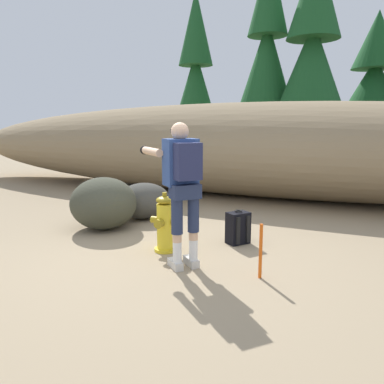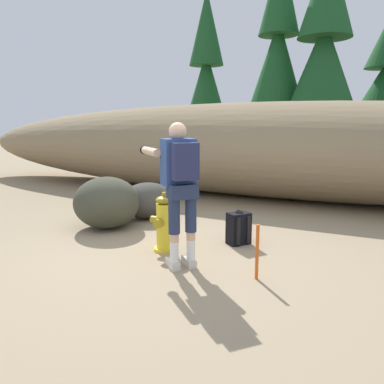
# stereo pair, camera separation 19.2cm
# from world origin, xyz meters

# --- Properties ---
(ground_plane) EXTENTS (56.00, 56.00, 0.04)m
(ground_plane) POSITION_xyz_m (0.00, 0.00, -0.02)
(ground_plane) COLOR #998466
(dirt_embankment) EXTENTS (17.49, 3.20, 2.10)m
(dirt_embankment) POSITION_xyz_m (0.00, 4.50, 1.05)
(dirt_embankment) COLOR #897556
(dirt_embankment) RESTS_ON ground_plane
(fire_hydrant) EXTENTS (0.39, 0.33, 0.78)m
(fire_hydrant) POSITION_xyz_m (-0.15, 0.15, 0.36)
(fire_hydrant) COLOR yellow
(fire_hydrant) RESTS_ON ground_plane
(utility_worker) EXTENTS (0.98, 0.93, 1.65)m
(utility_worker) POSITION_xyz_m (0.27, -0.22, 1.05)
(utility_worker) COLOR beige
(utility_worker) RESTS_ON ground_plane
(spare_backpack) EXTENTS (0.36, 0.36, 0.47)m
(spare_backpack) POSITION_xyz_m (0.61, 0.86, 0.22)
(spare_backpack) COLOR black
(spare_backpack) RESTS_ON ground_plane
(boulder_large) EXTENTS (1.19, 1.21, 0.62)m
(boulder_large) POSITION_xyz_m (-1.30, 1.52, 0.31)
(boulder_large) COLOR #3F3E38
(boulder_large) RESTS_ON ground_plane
(boulder_mid) EXTENTS (1.41, 1.40, 0.82)m
(boulder_mid) POSITION_xyz_m (-1.53, 0.70, 0.41)
(boulder_mid) COLOR #3E3F31
(boulder_mid) RESTS_ON ground_plane
(pine_tree_far_left) EXTENTS (2.09, 2.09, 6.74)m
(pine_tree_far_left) POSITION_xyz_m (-4.18, 10.35, 3.39)
(pine_tree_far_left) COLOR #47331E
(pine_tree_far_left) RESTS_ON ground_plane
(pine_tree_left) EXTENTS (2.22, 2.22, 7.65)m
(pine_tree_left) POSITION_xyz_m (-1.33, 10.25, 4.21)
(pine_tree_left) COLOR #47331E
(pine_tree_left) RESTS_ON ground_plane
(pine_tree_center) EXTENTS (2.71, 2.71, 7.29)m
(pine_tree_center) POSITION_xyz_m (0.33, 9.74, 3.87)
(pine_tree_center) COLOR #47331E
(pine_tree_center) RESTS_ON ground_plane
(survey_stake) EXTENTS (0.04, 0.04, 0.60)m
(survey_stake) POSITION_xyz_m (1.20, -0.20, 0.30)
(survey_stake) COLOR #E55914
(survey_stake) RESTS_ON ground_plane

